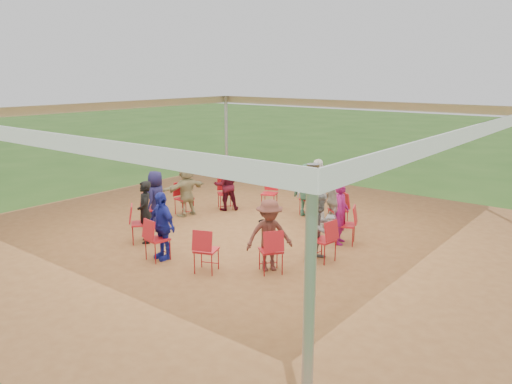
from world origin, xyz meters
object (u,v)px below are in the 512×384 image
Objects in this scene: chair_7 at (140,224)px; person_seated_0 at (341,213)px; cable_coil at (264,221)px; laptop at (334,215)px; chair_5 at (184,199)px; person_seated_4 at (186,190)px; chair_9 at (206,250)px; chair_11 at (323,240)px; chair_6 at (152,209)px; person_seated_7 at (162,226)px; person_seated_6 at (145,212)px; chair_0 at (346,225)px; chair_10 at (271,251)px; person_seated_8 at (269,235)px; chair_1 at (338,210)px; chair_3 at (269,194)px; person_seated_1 at (334,200)px; person_seated_5 at (156,199)px; person_seated_2 at (307,190)px; standing_person at (318,195)px; chair_4 at (225,194)px; chair_2 at (309,199)px; person_seated_9 at (319,226)px; chair_8 at (158,239)px.

chair_7 is 0.63× the size of person_seated_0.
laptop is at bearing -7.79° from cable_coil.
person_seated_4 is at bearing 90.00° from chair_5.
chair_9 is 1.00× the size of chair_11.
person_seated_7 is (1.94, -1.37, 0.28)m from chair_6.
chair_11 is 4.12m from person_seated_6.
chair_0 and chair_10 have the same top height.
chair_11 reaches higher than cable_coil.
person_seated_6 is 1.00× the size of person_seated_8.
person_seated_4 is at bearing 147.49° from chair_7.
cable_coil is at bearing 77.10° from person_seated_8.
person_seated_8 is (-0.58, -1.09, 0.28)m from chair_11.
chair_1 is 3.37m from person_seated_8.
chair_10 is at bearing 43.55° from person_seated_6.
chair_3 is 0.63× the size of person_seated_1.
person_seated_5 is at bearing -133.53° from cable_coil.
person_seated_2 is (-1.18, 0.37, 0.28)m from chair_1.
chair_0 is 1.27m from standing_person.
person_seated_7 reaches higher than chair_11.
person_seated_2 reaches higher than chair_3.
chair_0 is at bearing 114.40° from standing_person.
person_seated_1 reaches higher than chair_5.
chair_9 is 1.00× the size of chair_10.
person_seated_1 is 3.88× the size of cable_coil.
chair_7 is (-2.98, -3.84, 0.00)m from chair_1.
chair_4 is 0.63× the size of person_seated_5.
chair_7 is 3.37m from person_seated_8.
person_seated_1 is at bearing 133.55° from chair_4.
chair_4 is 0.63× the size of person_seated_1.
person_seated_8 reaches higher than cable_coil.
person_seated_5 is at bearing 119.16° from chair_10.
chair_0 is at bearing -90.00° from person_seated_0.
person_seated_4 is (-3.21, 2.56, 0.28)m from chair_9.
cable_coil is (2.16, 0.79, -0.43)m from chair_5.
standing_person reaches higher than chair_2.
person_seated_9 is (-0.12, 0.02, 0.28)m from chair_11.
chair_11 is (4.33, -1.82, 0.00)m from chair_4.
person_seated_8 is (2.14, 0.87, 0.00)m from person_seated_7.
chair_0 is at bearing 45.00° from chair_9.
chair_0 is 1.00× the size of chair_11.
person_seated_9 is at bearing 82.91° from standing_person.
person_seated_4 is at bearing 32.51° from chair_3.
chair_10 is 2.31m from laptop.
person_seated_2 is 3.27m from person_seated_9.
chair_2 is at bearing 9.61° from person_seated_1.
person_seated_8 reaches higher than chair_8.
person_seated_1 is (-0.84, 0.91, 0.28)m from chair_0.
laptop is (-0.30, 1.12, -0.05)m from person_seated_9.
standing_person is (-0.23, -0.38, 0.17)m from person_seated_1.
chair_10 is at bearing 165.00° from chair_11.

